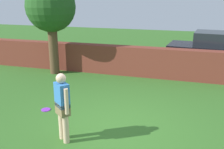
% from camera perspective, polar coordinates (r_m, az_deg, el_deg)
% --- Properties ---
extents(ground_plane, '(40.00, 40.00, 0.00)m').
position_cam_1_polar(ground_plane, '(6.68, 0.75, -11.80)').
color(ground_plane, '#336623').
extents(brick_wall, '(13.79, 0.50, 1.22)m').
position_cam_1_polar(brick_wall, '(11.03, -0.02, 3.32)').
color(brick_wall, brown).
rests_on(brick_wall, ground).
extents(tree, '(2.02, 2.02, 3.80)m').
position_cam_1_polar(tree, '(11.05, -13.38, 14.00)').
color(tree, brown).
rests_on(tree, ground).
extents(person, '(0.44, 0.40, 1.62)m').
position_cam_1_polar(person, '(5.88, -10.89, -6.54)').
color(person, beige).
rests_on(person, ground).
extents(car, '(4.36, 2.28, 1.72)m').
position_cam_1_polar(car, '(12.25, 22.26, 4.66)').
color(car, black).
rests_on(car, ground).
extents(frisbee_purple, '(0.27, 0.27, 0.02)m').
position_cam_1_polar(frisbee_purple, '(7.90, -14.41, -7.52)').
color(frisbee_purple, purple).
rests_on(frisbee_purple, ground).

